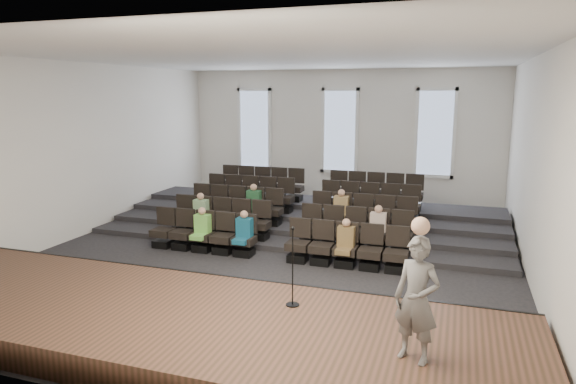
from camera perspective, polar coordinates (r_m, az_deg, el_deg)
The scene contains 14 objects.
ground at distance 13.65m, azimuth -1.06°, elevation -6.65°, with size 14.00×14.00×0.00m, color black.
ceiling at distance 13.04m, azimuth -1.14°, elevation 14.83°, with size 12.00×14.00×0.02m, color white.
wall_back at distance 19.83m, azimuth 5.80°, elevation 6.20°, with size 12.00×0.04×5.00m, color white.
wall_front at distance 7.02m, azimuth -20.84°, elevation -3.23°, with size 12.00×0.04×5.00m, color white.
wall_left at distance 16.16m, azimuth -21.69°, elevation 4.40°, with size 0.04×14.00×5.00m, color white.
wall_right at distance 12.46m, azimuth 25.97°, elevation 2.33°, with size 0.04×14.00×5.00m, color white.
stage at distance 9.25m, azimuth -12.10°, elevation -14.13°, with size 11.80×3.60×0.50m, color #502F22.
stage_lip at distance 10.68m, azimuth -7.20°, elevation -10.46°, with size 11.80×0.06×0.52m, color black.
risers at distance 16.51m, azimuth 2.65°, elevation -2.83°, with size 11.80×4.80×0.60m.
seating_rows at distance 14.88m, azimuth 0.93°, elevation -2.44°, with size 6.80×4.70×1.67m.
windows at distance 19.75m, azimuth 5.77°, elevation 6.76°, with size 8.44×0.10×3.24m.
audience at distance 13.74m, azimuth -1.05°, elevation -3.03°, with size 5.45×2.64×1.10m.
speaker at distance 7.31m, azimuth 14.12°, elevation -11.54°, with size 0.64×0.42×1.76m, color #5D5B58.
mic_stand at distance 8.98m, azimuth 0.51°, elevation -10.00°, with size 0.24×0.24×1.41m.
Camera 1 is at (4.40, -12.25, 4.14)m, focal length 32.00 mm.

